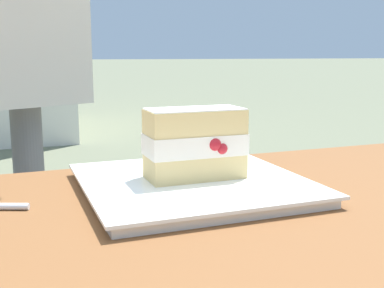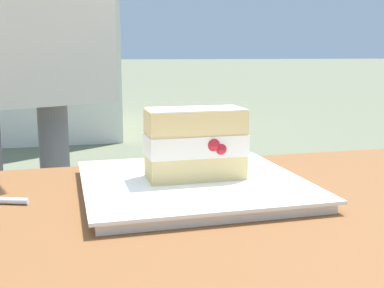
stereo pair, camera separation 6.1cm
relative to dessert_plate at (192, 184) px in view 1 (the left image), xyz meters
The scene contains 2 objects.
dessert_plate is the anchor object (origin of this frame).
cake_slice 0.05m from the dessert_plate, 31.00° to the left, with size 0.13×0.07×0.09m.
Camera 1 is at (-0.17, -0.33, 0.86)m, focal length 45.25 mm.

